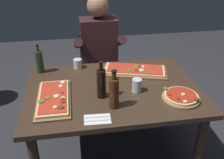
% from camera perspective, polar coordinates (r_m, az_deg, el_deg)
% --- Properties ---
extents(ground_plane, '(6.40, 6.40, 0.00)m').
position_cam_1_polar(ground_plane, '(2.52, 0.19, -16.40)').
color(ground_plane, '#2D2D33').
extents(dining_table, '(1.40, 0.96, 0.74)m').
position_cam_1_polar(dining_table, '(2.10, 0.22, -4.11)').
color(dining_table, '#3D2B1E').
rests_on(dining_table, ground_plane).
extents(pizza_rectangular_front, '(0.62, 0.39, 0.05)m').
position_cam_1_polar(pizza_rectangular_front, '(2.28, 5.16, 2.05)').
color(pizza_rectangular_front, brown).
rests_on(pizza_rectangular_front, dining_table).
extents(pizza_rectangular_left, '(0.25, 0.51, 0.05)m').
position_cam_1_polar(pizza_rectangular_left, '(1.93, -13.08, -4.20)').
color(pizza_rectangular_left, olive).
rests_on(pizza_rectangular_left, dining_table).
extents(pizza_round_far, '(0.29, 0.29, 0.05)m').
position_cam_1_polar(pizza_round_far, '(1.97, 15.35, -3.81)').
color(pizza_round_far, olive).
rests_on(pizza_round_far, dining_table).
extents(wine_bottle_dark, '(0.06, 0.06, 0.27)m').
position_cam_1_polar(wine_bottle_dark, '(2.33, -16.09, 3.96)').
color(wine_bottle_dark, '#233819').
rests_on(wine_bottle_dark, dining_table).
extents(oil_bottle_amber, '(0.07, 0.07, 0.30)m').
position_cam_1_polar(oil_bottle_amber, '(1.76, 0.44, -2.94)').
color(oil_bottle_amber, '#47230F').
rests_on(oil_bottle_amber, dining_table).
extents(vinegar_bottle_green, '(0.07, 0.07, 0.30)m').
position_cam_1_polar(vinegar_bottle_green, '(1.88, -2.42, -0.83)').
color(vinegar_bottle_green, black).
rests_on(vinegar_bottle_green, dining_table).
extents(tumbler_near_camera, '(0.08, 0.08, 0.09)m').
position_cam_1_polar(tumbler_near_camera, '(2.36, -7.79, 3.46)').
color(tumbler_near_camera, silver).
rests_on(tumbler_near_camera, dining_table).
extents(tumbler_far_side, '(0.07, 0.07, 0.11)m').
position_cam_1_polar(tumbler_far_side, '(1.99, 5.62, -1.52)').
color(tumbler_far_side, silver).
rests_on(tumbler_far_side, dining_table).
extents(napkin_cutlery_set, '(0.19, 0.12, 0.01)m').
position_cam_1_polar(napkin_cutlery_set, '(1.71, -3.30, -9.03)').
color(napkin_cutlery_set, white).
rests_on(napkin_cutlery_set, dining_table).
extents(diner_chair, '(0.44, 0.44, 0.87)m').
position_cam_1_polar(diner_chair, '(2.91, -2.97, 2.55)').
color(diner_chair, black).
rests_on(diner_chair, ground_plane).
extents(seated_diner, '(0.53, 0.41, 1.33)m').
position_cam_1_polar(seated_diner, '(2.69, -2.82, 6.25)').
color(seated_diner, '#23232D').
rests_on(seated_diner, ground_plane).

